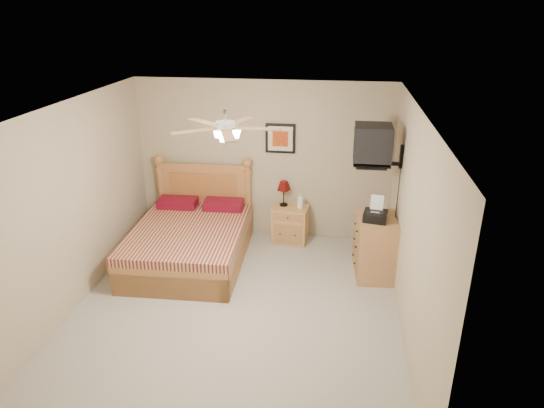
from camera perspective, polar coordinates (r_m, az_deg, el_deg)
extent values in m
plane|color=#9D998E|center=(6.19, -4.26, -12.34)|extent=(4.50, 4.50, 0.00)
cube|color=white|center=(5.19, -5.06, 10.97)|extent=(4.00, 4.50, 0.04)
cube|color=tan|center=(7.64, -1.02, 5.15)|extent=(4.00, 0.04, 2.50)
cube|color=tan|center=(3.72, -12.31, -15.96)|extent=(4.00, 0.04, 2.50)
cube|color=tan|center=(6.30, -22.70, -0.56)|extent=(0.04, 4.50, 2.50)
cube|color=tan|center=(5.52, 16.14, -2.86)|extent=(0.04, 4.50, 2.50)
cube|color=#BF7F44|center=(7.70, 2.17, -2.37)|extent=(0.57, 0.45, 0.58)
imported|color=white|center=(7.50, 3.35, 0.35)|extent=(0.12, 0.12, 0.25)
cube|color=black|center=(7.48, 1.00, 7.72)|extent=(0.46, 0.04, 0.46)
cube|color=#AF7843|center=(6.85, 12.02, -4.90)|extent=(0.56, 0.77, 0.86)
imported|color=#BCB093|center=(6.89, 11.61, -0.63)|extent=(0.25, 0.28, 0.02)
imported|color=tan|center=(6.88, 11.87, -0.51)|extent=(0.25, 0.29, 0.02)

